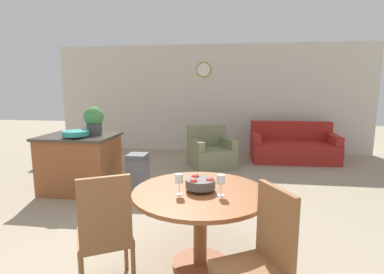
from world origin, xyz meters
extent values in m
cube|color=beige|center=(0.00, 6.07, 1.35)|extent=(8.00, 0.06, 2.70)
cylinder|color=tan|center=(-0.15, 6.03, 2.08)|extent=(0.39, 0.02, 0.39)
cylinder|color=white|center=(-0.15, 6.02, 2.08)|extent=(0.31, 0.01, 0.31)
cylinder|color=brown|center=(0.34, 0.94, 0.02)|extent=(0.51, 0.51, 0.04)
cylinder|color=brown|center=(0.34, 0.94, 0.37)|extent=(0.12, 0.12, 0.66)
cylinder|color=brown|center=(0.34, 0.94, 0.72)|extent=(1.22, 1.22, 0.03)
cylinder|color=brown|center=(-0.66, 0.61, 0.21)|extent=(0.04, 0.04, 0.42)
cylinder|color=brown|center=(-0.32, 0.79, 0.21)|extent=(0.04, 0.04, 0.42)
cylinder|color=brown|center=(-0.14, 0.46, 0.21)|extent=(0.04, 0.04, 0.42)
cube|color=brown|center=(-0.40, 0.53, 0.45)|extent=(0.57, 0.57, 0.05)
cube|color=brown|center=(-0.31, 0.37, 0.74)|extent=(0.36, 0.22, 0.54)
cube|color=brown|center=(0.74, 0.20, 0.45)|extent=(0.57, 0.57, 0.05)
cube|color=brown|center=(0.91, 0.30, 0.74)|extent=(0.22, 0.36, 0.54)
cylinder|color=#4C4742|center=(0.34, 0.94, 0.75)|extent=(0.10, 0.10, 0.03)
cylinder|color=#4C4742|center=(0.34, 0.94, 0.80)|extent=(0.27, 0.27, 0.08)
sphere|color=#B73323|center=(0.42, 0.92, 0.83)|extent=(0.08, 0.08, 0.08)
sphere|color=#B73323|center=(0.28, 1.01, 0.83)|extent=(0.08, 0.08, 0.08)
sphere|color=#B73323|center=(0.28, 0.87, 0.83)|extent=(0.08, 0.08, 0.08)
cylinder|color=silver|center=(0.17, 0.82, 0.74)|extent=(0.06, 0.06, 0.01)
cylinder|color=silver|center=(0.17, 0.82, 0.79)|extent=(0.01, 0.01, 0.10)
cylinder|color=silver|center=(0.17, 0.82, 0.88)|extent=(0.07, 0.07, 0.08)
cylinder|color=silver|center=(0.52, 0.84, 0.74)|extent=(0.06, 0.06, 0.01)
cylinder|color=silver|center=(0.52, 0.84, 0.79)|extent=(0.01, 0.01, 0.10)
cylinder|color=silver|center=(0.52, 0.84, 0.88)|extent=(0.07, 0.07, 0.08)
cube|color=brown|center=(-1.79, 2.73, 0.43)|extent=(1.07, 0.82, 0.86)
cube|color=#42382D|center=(-1.79, 2.73, 0.88)|extent=(1.13, 0.88, 0.04)
cylinder|color=teal|center=(-1.73, 2.55, 0.92)|extent=(0.14, 0.14, 0.02)
cylinder|color=teal|center=(-1.73, 2.55, 0.96)|extent=(0.39, 0.39, 0.07)
cylinder|color=#4C4C51|center=(-1.63, 2.96, 0.98)|extent=(0.24, 0.24, 0.16)
sphere|color=#478E4C|center=(-1.63, 2.96, 1.18)|extent=(0.31, 0.31, 0.31)
cube|color=#56565B|center=(-0.83, 2.71, 0.28)|extent=(0.30, 0.31, 0.56)
cube|color=#49494E|center=(-0.83, 2.71, 0.60)|extent=(0.29, 0.30, 0.08)
cube|color=maroon|center=(1.96, 5.22, 0.21)|extent=(1.87, 1.01, 0.42)
cube|color=maroon|center=(1.95, 5.59, 0.64)|extent=(1.84, 0.27, 0.44)
cube|color=maroon|center=(1.12, 5.20, 0.31)|extent=(0.19, 0.87, 0.62)
cube|color=maroon|center=(2.80, 5.25, 0.31)|extent=(0.19, 0.87, 0.62)
cube|color=#7A7F5B|center=(0.18, 4.47, 0.20)|extent=(1.11, 1.10, 0.40)
cube|color=#7A7F5B|center=(0.04, 4.76, 0.62)|extent=(0.83, 0.53, 0.44)
cube|color=#7A7F5B|center=(-0.13, 4.32, 0.30)|extent=(0.45, 0.73, 0.60)
cube|color=#7A7F5B|center=(0.50, 4.62, 0.30)|extent=(0.45, 0.73, 0.60)
camera|label=1|loc=(0.62, -1.61, 1.65)|focal=28.00mm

